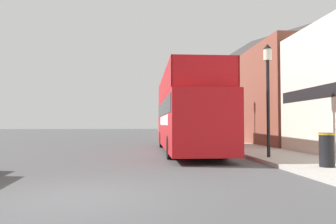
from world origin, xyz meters
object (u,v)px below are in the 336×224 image
at_px(lamp_post_second, 214,93).
at_px(parked_car_ahead_of_bus, 184,134).
at_px(lamp_post_nearest, 268,78).
at_px(tour_bus, 187,118).
at_px(lamp_post_third, 194,102).
at_px(litter_bin, 327,149).

bearing_deg(lamp_post_second, parked_car_ahead_of_bus, 116.68).
bearing_deg(lamp_post_nearest, tour_bus, 121.91).
bearing_deg(lamp_post_third, lamp_post_nearest, -90.02).
distance_m(lamp_post_nearest, lamp_post_third, 17.51).
distance_m(tour_bus, lamp_post_third, 13.62).
bearing_deg(lamp_post_nearest, litter_bin, -79.22).
bearing_deg(tour_bus, lamp_post_second, 61.64).
relative_size(lamp_post_nearest, lamp_post_third, 0.91).
bearing_deg(lamp_post_second, litter_bin, -86.58).
relative_size(parked_car_ahead_of_bus, litter_bin, 4.40).
bearing_deg(parked_car_ahead_of_bus, tour_bus, -98.88).
relative_size(lamp_post_nearest, lamp_post_second, 0.92).
relative_size(tour_bus, parked_car_ahead_of_bus, 2.49).
relative_size(parked_car_ahead_of_bus, lamp_post_third, 0.92).
xyz_separation_m(tour_bus, lamp_post_nearest, (2.66, -4.27, 1.51)).
height_order(lamp_post_nearest, litter_bin, lamp_post_nearest).
height_order(tour_bus, lamp_post_nearest, lamp_post_nearest).
relative_size(tour_bus, lamp_post_second, 2.33).
relative_size(lamp_post_second, lamp_post_third, 0.98).
xyz_separation_m(parked_car_ahead_of_bus, lamp_post_third, (1.71, 5.60, 2.86)).
bearing_deg(lamp_post_second, lamp_post_nearest, -89.21).
relative_size(lamp_post_third, litter_bin, 4.78).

